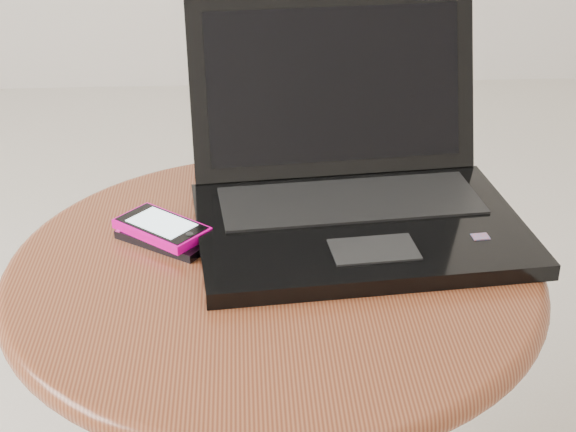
{
  "coord_description": "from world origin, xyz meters",
  "views": [
    {
      "loc": [
        -0.05,
        -0.85,
        0.98
      ],
      "look_at": [
        -0.0,
        -0.01,
        0.54
      ],
      "focal_mm": 54.56,
      "sensor_mm": 36.0,
      "label": 1
    }
  ],
  "objects": [
    {
      "name": "laptop",
      "position": [
        0.08,
        0.1,
        0.52
      ],
      "size": [
        0.4,
        0.37,
        0.24
      ],
      "color": "black",
      "rests_on": "table"
    },
    {
      "name": "phone_pink",
      "position": [
        -0.14,
        0.05,
        0.5
      ],
      "size": [
        0.12,
        0.11,
        0.01
      ],
      "color": "#FC009E",
      "rests_on": "phone_black"
    },
    {
      "name": "table",
      "position": [
        -0.02,
        -0.01,
        0.38
      ],
      "size": [
        0.6,
        0.6,
        0.48
      ],
      "color": "#582A15",
      "rests_on": "ground"
    },
    {
      "name": "phone_black",
      "position": [
        -0.14,
        0.05,
        0.48
      ],
      "size": [
        0.12,
        0.11,
        0.01
      ],
      "color": "black",
      "rests_on": "table"
    }
  ]
}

